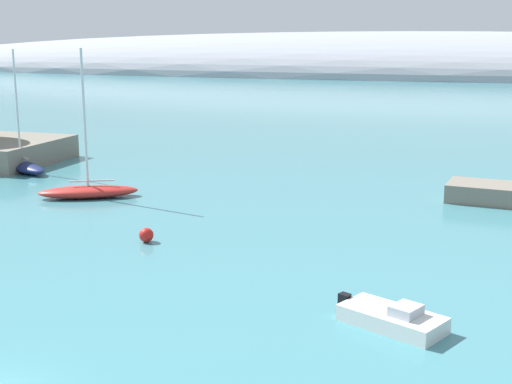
# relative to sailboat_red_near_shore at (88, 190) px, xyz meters

# --- Properties ---
(distant_ridge) EXTENTS (382.31, 77.72, 25.64)m
(distant_ridge) POSITION_rel_sailboat_red_near_shore_xyz_m (1.86, 179.69, -0.54)
(distant_ridge) COLOR #999EA8
(distant_ridge) RESTS_ON ground
(sailboat_red_near_shore) EXTENTS (7.13, 5.10, 10.37)m
(sailboat_red_near_shore) POSITION_rel_sailboat_red_near_shore_xyz_m (0.00, 0.00, 0.00)
(sailboat_red_near_shore) COLOR red
(sailboat_red_near_shore) RESTS_ON water
(sailboat_navy_mid_mooring) EXTENTS (7.32, 5.23, 10.14)m
(sailboat_navy_mid_mooring) POSITION_rel_sailboat_red_near_shore_xyz_m (-10.50, 6.94, -0.00)
(sailboat_navy_mid_mooring) COLOR navy
(sailboat_navy_mid_mooring) RESTS_ON water
(motorboat_white_foreground) EXTENTS (4.56, 3.46, 1.05)m
(motorboat_white_foreground) POSITION_rel_sailboat_red_near_shore_xyz_m (23.13, -16.36, -0.17)
(motorboat_white_foreground) COLOR white
(motorboat_white_foreground) RESTS_ON water
(mooring_buoy_red) EXTENTS (0.80, 0.80, 0.80)m
(mooring_buoy_red) POSITION_rel_sailboat_red_near_shore_xyz_m (8.80, -8.73, -0.14)
(mooring_buoy_red) COLOR red
(mooring_buoy_red) RESTS_ON water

